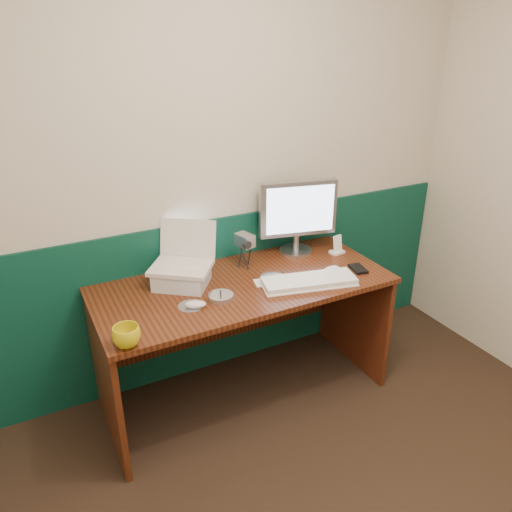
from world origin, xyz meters
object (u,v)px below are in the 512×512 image
monitor (297,216)px  keyboard (309,282)px  camcorder (245,251)px  desk (244,341)px  mug (126,336)px  laptop (180,247)px

monitor → keyboard: 0.48m
monitor → camcorder: (-0.37, -0.05, -0.13)m
desk → mug: (-0.70, -0.30, 0.42)m
laptop → camcorder: 0.42m
keyboard → desk: bearing=163.4°
desk → mug: bearing=-156.9°
keyboard → camcorder: size_ratio=2.42×
desk → laptop: laptop is taller
desk → mug: size_ratio=13.11×
mug → monitor: bearing=24.1°
desk → monitor: 0.80m
mug → keyboard: bearing=7.1°
laptop → mug: laptop is taller
mug → camcorder: size_ratio=0.59×
desk → camcorder: bearing=61.5°
mug → camcorder: bearing=30.7°
monitor → keyboard: monitor is taller
desk → mug: mug is taller
laptop → mug: (-0.40, -0.43, -0.17)m
camcorder → mug: bearing=-163.6°
camcorder → laptop: bearing=172.2°
monitor → camcorder: monitor is taller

